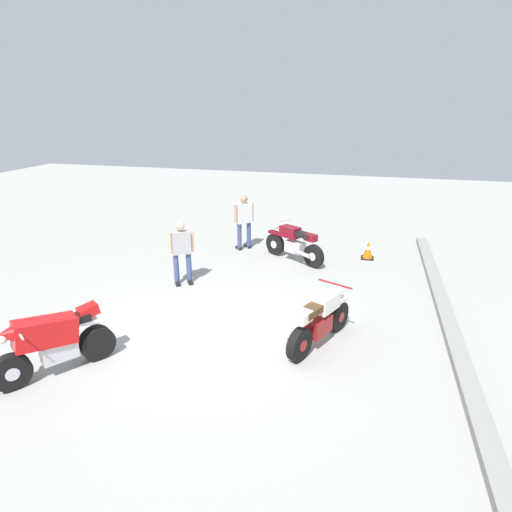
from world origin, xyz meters
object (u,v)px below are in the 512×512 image
(motorcycle_maroon_cruiser, at_px, (294,243))
(motorcycle_red_sportbike, at_px, (53,341))
(person_in_white_shirt, at_px, (244,219))
(motorcycle_cream_vintage, at_px, (320,320))
(traffic_cone, at_px, (368,250))
(person_in_gray_shirt, at_px, (182,249))

(motorcycle_maroon_cruiser, distance_m, motorcycle_red_sportbike, 6.92)
(motorcycle_red_sportbike, bearing_deg, person_in_white_shirt, -154.86)
(motorcycle_cream_vintage, xyz_separation_m, person_in_white_shirt, (-4.94, -2.89, 0.47))
(motorcycle_maroon_cruiser, bearing_deg, traffic_cone, -128.55)
(motorcycle_red_sportbike, relative_size, traffic_cone, 3.22)
(motorcycle_maroon_cruiser, xyz_separation_m, motorcycle_cream_vintage, (4.29, 1.24, -0.03))
(motorcycle_cream_vintage, bearing_deg, person_in_white_shirt, 54.55)
(motorcycle_cream_vintage, bearing_deg, motorcycle_maroon_cruiser, 40.32)
(motorcycle_red_sportbike, bearing_deg, motorcycle_cream_vintage, 151.16)
(motorcycle_maroon_cruiser, relative_size, traffic_cone, 3.47)
(motorcycle_maroon_cruiser, bearing_deg, person_in_white_shirt, 10.32)
(motorcycle_red_sportbike, xyz_separation_m, person_in_gray_shirt, (-4.01, 0.48, 0.29))
(motorcycle_cream_vintage, relative_size, motorcycle_red_sportbike, 1.08)
(person_in_white_shirt, relative_size, traffic_cone, 3.16)
(motorcycle_cream_vintage, xyz_separation_m, traffic_cone, (-5.02, 0.79, -0.23))
(motorcycle_cream_vintage, relative_size, person_in_gray_shirt, 1.16)
(person_in_gray_shirt, height_order, traffic_cone, person_in_gray_shirt)
(person_in_gray_shirt, bearing_deg, motorcycle_maroon_cruiser, 101.56)
(motorcycle_maroon_cruiser, xyz_separation_m, person_in_gray_shirt, (2.30, -2.37, 0.37))
(motorcycle_red_sportbike, height_order, traffic_cone, motorcycle_red_sportbike)
(motorcycle_maroon_cruiser, bearing_deg, motorcycle_red_sportbike, 97.40)
(motorcycle_red_sportbike, xyz_separation_m, person_in_white_shirt, (-6.95, 1.20, 0.36))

